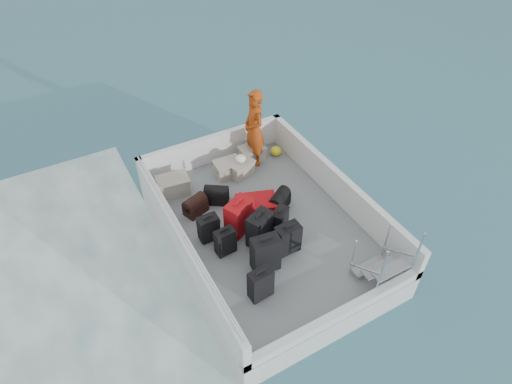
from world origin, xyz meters
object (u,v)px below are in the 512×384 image
(crate_0, at_px, (174,186))
(crate_2, at_px, (241,169))
(suitcase_2, at_px, (209,229))
(suitcase_7, at_px, (280,221))
(passenger, at_px, (254,129))
(suitcase_6, at_px, (288,239))
(suitcase_0, at_px, (261,284))
(suitcase_4, at_px, (259,229))
(suitcase_8, at_px, (257,206))
(crate_1, at_px, (228,169))
(suitcase_5, at_px, (239,217))
(suitcase_3, at_px, (266,254))
(suitcase_1, at_px, (225,242))
(crate_3, at_px, (252,154))

(crate_0, distance_m, crate_2, 1.57)
(suitcase_2, bearing_deg, suitcase_7, -19.72)
(suitcase_7, bearing_deg, passenger, 38.70)
(suitcase_2, distance_m, suitcase_6, 1.52)
(suitcase_0, distance_m, crate_2, 3.31)
(suitcase_4, xyz_separation_m, suitcase_8, (0.36, 0.76, -0.20))
(suitcase_8, bearing_deg, crate_1, 18.45)
(crate_1, bearing_deg, crate_2, -26.70)
(suitcase_2, xyz_separation_m, suitcase_5, (0.61, -0.09, 0.09))
(suitcase_4, relative_size, suitcase_8, 0.89)
(suitcase_0, relative_size, passenger, 0.34)
(suitcase_3, distance_m, suitcase_8, 1.49)
(suitcase_0, distance_m, crate_1, 3.34)
(crate_0, height_order, crate_1, crate_0)
(suitcase_3, xyz_separation_m, suitcase_6, (0.56, 0.16, -0.06))
(suitcase_1, relative_size, suitcase_3, 0.75)
(suitcase_3, bearing_deg, crate_3, 73.21)
(suitcase_1, bearing_deg, crate_2, 51.87)
(crate_3, distance_m, passenger, 0.77)
(suitcase_7, bearing_deg, suitcase_0, -168.63)
(suitcase_1, relative_size, suitcase_7, 1.05)
(suitcase_1, xyz_separation_m, suitcase_4, (0.68, -0.09, 0.08))
(suitcase_4, height_order, crate_2, suitcase_4)
(passenger, bearing_deg, crate_0, -81.51)
(suitcase_8, xyz_separation_m, crate_1, (0.02, 1.36, 0.01))
(suitcase_2, bearing_deg, crate_3, 43.64)
(suitcase_6, bearing_deg, suitcase_5, 120.27)
(suitcase_0, distance_m, suitcase_3, 0.61)
(suitcase_1, bearing_deg, suitcase_7, -4.64)
(suitcase_0, relative_size, crate_1, 1.11)
(suitcase_2, bearing_deg, crate_1, 53.74)
(suitcase_4, distance_m, suitcase_8, 0.87)
(suitcase_2, bearing_deg, suitcase_6, -39.91)
(suitcase_1, bearing_deg, suitcase_5, 34.08)
(crate_1, relative_size, passenger, 0.31)
(suitcase_7, xyz_separation_m, passenger, (0.64, 2.20, 0.66))
(crate_0, xyz_separation_m, passenger, (2.05, 0.12, 0.74))
(suitcase_0, xyz_separation_m, suitcase_1, (-0.09, 1.16, -0.03))
(suitcase_2, distance_m, passenger, 2.67)
(suitcase_6, xyz_separation_m, suitcase_8, (0.01, 1.20, -0.16))
(suitcase_5, relative_size, suitcase_6, 1.17)
(suitcase_0, distance_m, suitcase_7, 1.57)
(suitcase_0, relative_size, crate_0, 1.00)
(suitcase_3, distance_m, passenger, 3.20)
(suitcase_3, bearing_deg, suitcase_6, 23.12)
(suitcase_4, distance_m, passenger, 2.59)
(suitcase_4, relative_size, suitcase_6, 1.13)
(crate_3, relative_size, passenger, 0.30)
(suitcase_0, bearing_deg, suitcase_5, 71.50)
(suitcase_0, bearing_deg, crate_2, 63.97)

